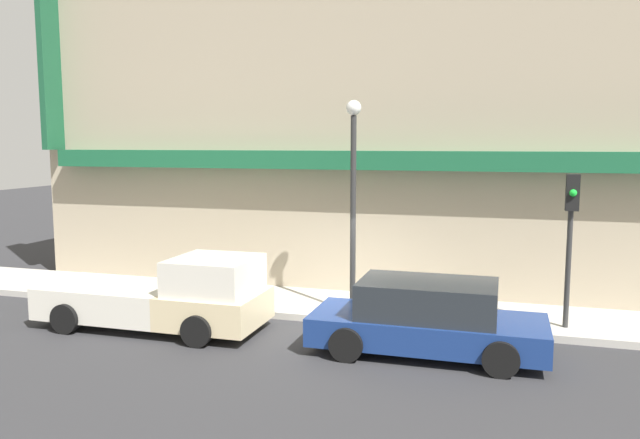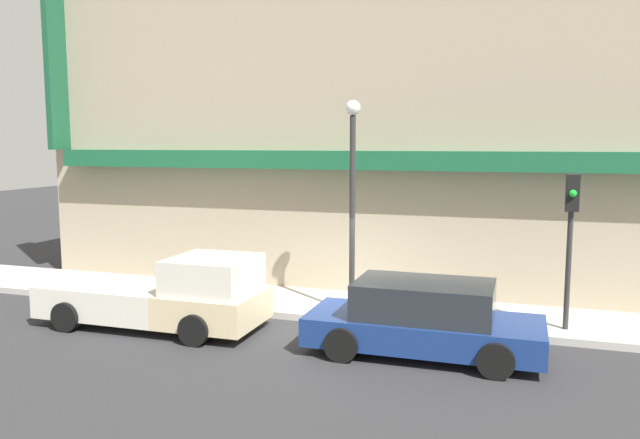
{
  "view_description": "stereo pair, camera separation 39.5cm",
  "coord_description": "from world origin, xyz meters",
  "px_view_note": "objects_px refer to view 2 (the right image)",
  "views": [
    {
      "loc": [
        4.02,
        -13.95,
        4.31
      ],
      "look_at": [
        -0.45,
        1.07,
        2.37
      ],
      "focal_mm": 35.0,
      "sensor_mm": 36.0,
      "label": 1
    },
    {
      "loc": [
        4.4,
        -13.83,
        4.31
      ],
      "look_at": [
        -0.45,
        1.07,
        2.37
      ],
      "focal_mm": 35.0,
      "sensor_mm": 36.0,
      "label": 2
    }
  ],
  "objects_px": {
    "parked_car": "(424,319)",
    "fire_hydrant": "(403,305)",
    "pickup_truck": "(167,296)",
    "street_lamp": "(352,180)",
    "traffic_light": "(571,224)"
  },
  "relations": [
    {
      "from": "fire_hydrant",
      "to": "traffic_light",
      "type": "xyz_separation_m",
      "value": [
        3.62,
        0.15,
        2.09
      ]
    },
    {
      "from": "parked_car",
      "to": "street_lamp",
      "type": "height_order",
      "value": "street_lamp"
    },
    {
      "from": "pickup_truck",
      "to": "parked_car",
      "type": "relative_size",
      "value": 1.12
    },
    {
      "from": "fire_hydrant",
      "to": "pickup_truck",
      "type": "bearing_deg",
      "value": -159.64
    },
    {
      "from": "parked_car",
      "to": "street_lamp",
      "type": "bearing_deg",
      "value": 135.05
    },
    {
      "from": "parked_car",
      "to": "fire_hydrant",
      "type": "height_order",
      "value": "parked_car"
    },
    {
      "from": "pickup_truck",
      "to": "parked_car",
      "type": "distance_m",
      "value": 5.99
    },
    {
      "from": "pickup_truck",
      "to": "street_lamp",
      "type": "xyz_separation_m",
      "value": [
        3.93,
        1.99,
        2.65
      ]
    },
    {
      "from": "pickup_truck",
      "to": "fire_hydrant",
      "type": "relative_size",
      "value": 8.77
    },
    {
      "from": "fire_hydrant",
      "to": "street_lamp",
      "type": "bearing_deg",
      "value": 177.54
    },
    {
      "from": "fire_hydrant",
      "to": "street_lamp",
      "type": "height_order",
      "value": "street_lamp"
    },
    {
      "from": "pickup_truck",
      "to": "traffic_light",
      "type": "height_order",
      "value": "traffic_light"
    },
    {
      "from": "pickup_truck",
      "to": "fire_hydrant",
      "type": "distance_m",
      "value": 5.57
    },
    {
      "from": "street_lamp",
      "to": "traffic_light",
      "type": "distance_m",
      "value": 4.97
    },
    {
      "from": "pickup_truck",
      "to": "parked_car",
      "type": "height_order",
      "value": "pickup_truck"
    }
  ]
}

